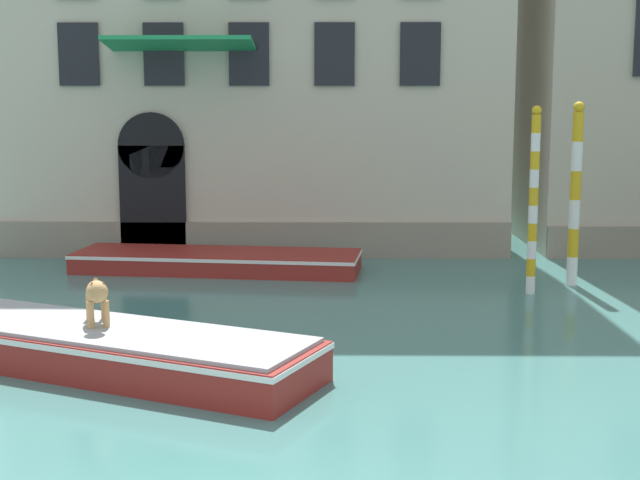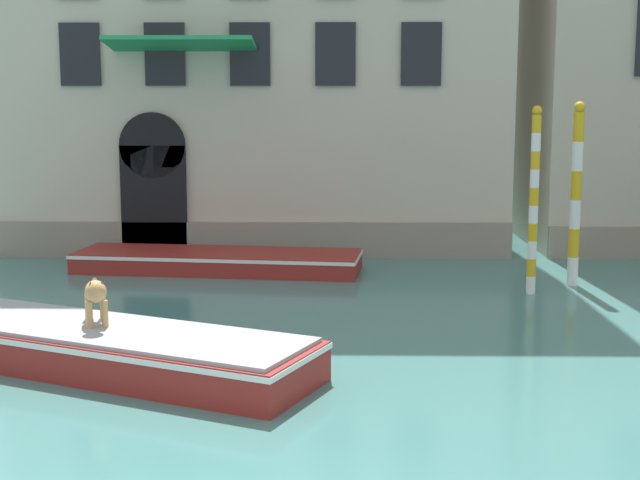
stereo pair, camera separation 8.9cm
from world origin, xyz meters
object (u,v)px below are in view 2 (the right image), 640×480
object	(u,v)px
boat_foreground	(90,345)
mooring_pole_0	(576,194)
boat_moored_near_palazzo	(218,261)
dog_on_deck	(96,293)
mooring_pole_1	(534,200)

from	to	relation	value
boat_foreground	mooring_pole_0	xyz separation A→B (m)	(8.85, 6.23, 1.66)
boat_moored_near_palazzo	boat_foreground	bearing A→B (deg)	-89.88
dog_on_deck	mooring_pole_0	size ratio (longest dim) A/B	0.27
dog_on_deck	mooring_pole_0	distance (m)	10.75
mooring_pole_0	mooring_pole_1	bearing A→B (deg)	-140.70
boat_foreground	dog_on_deck	xyz separation A→B (m)	(0.09, 0.07, 0.77)
boat_moored_near_palazzo	mooring_pole_0	distance (m)	8.28
dog_on_deck	boat_moored_near_palazzo	size ratio (longest dim) A/B	0.15
boat_foreground	dog_on_deck	bearing A→B (deg)	62.01
dog_on_deck	boat_moored_near_palazzo	bearing A→B (deg)	156.73
boat_moored_near_palazzo	mooring_pole_0	xyz separation A→B (m)	(7.95, -1.53, 1.76)
boat_moored_near_palazzo	mooring_pole_1	distance (m)	7.47
dog_on_deck	mooring_pole_1	bearing A→B (deg)	107.24
mooring_pole_0	mooring_pole_1	size ratio (longest dim) A/B	1.02
boat_foreground	boat_moored_near_palazzo	size ratio (longest dim) A/B	1.06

